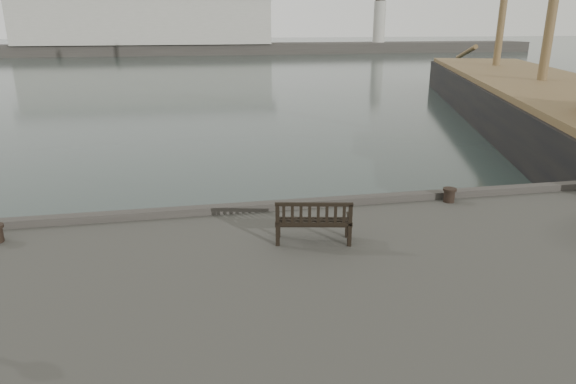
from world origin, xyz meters
name	(u,v)px	position (x,y,z in m)	size (l,w,h in m)	color
ground	(253,265)	(0.00, 0.00, 0.00)	(400.00, 400.00, 0.00)	black
breakwater	(165,31)	(-4.56, 92.00, 4.30)	(140.00, 9.50, 12.20)	#383530
bench	(313,229)	(1.01, -2.29, 1.85)	(1.67, 0.86, 0.91)	black
bollard_right	(449,195)	(5.06, -0.50, 1.74)	(0.35, 0.35, 0.36)	black
tall_ship_main	(537,112)	(19.52, 15.74, 0.75)	(20.36, 40.06, 29.73)	black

